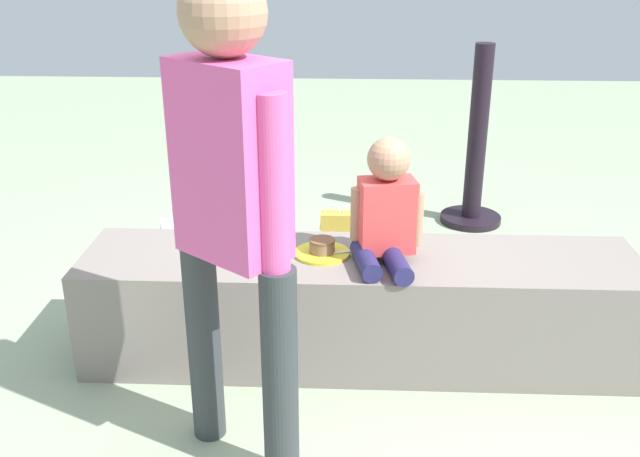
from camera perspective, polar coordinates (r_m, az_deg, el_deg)
name	(u,v)px	position (r m, az deg, el deg)	size (l,w,h in m)	color
ground_plane	(358,355)	(3.03, 3.05, -9.99)	(12.00, 12.00, 0.00)	#94A485
concrete_ledge	(359,307)	(2.91, 3.14, -6.26)	(2.20, 0.49, 0.45)	gray
child_seated	(386,209)	(2.70, 5.29, 1.55)	(0.28, 0.33, 0.48)	navy
adult_standing	(232,193)	(2.07, -7.03, 2.86)	(0.39, 0.35, 1.55)	#313639
cake_plate	(322,250)	(2.82, 0.18, -1.68)	(0.22, 0.22, 0.07)	yellow
gift_bag	(341,241)	(3.66, 1.70, -1.03)	(0.21, 0.08, 0.36)	gold
railing_post	(476,159)	(4.31, 12.27, 5.40)	(0.36, 0.36, 1.06)	black
water_bottle_near_gift	(329,236)	(3.90, 0.75, -0.60)	(0.07, 0.07, 0.21)	silver
water_bottle_far_side	(249,227)	(4.04, -5.64, 0.11)	(0.07, 0.07, 0.20)	silver
cake_box_white	(186,235)	(4.07, -10.59, -0.51)	(0.26, 0.28, 0.12)	white
handbag_black_leather	(382,212)	(4.16, 4.95, 1.33)	(0.33, 0.15, 0.36)	black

